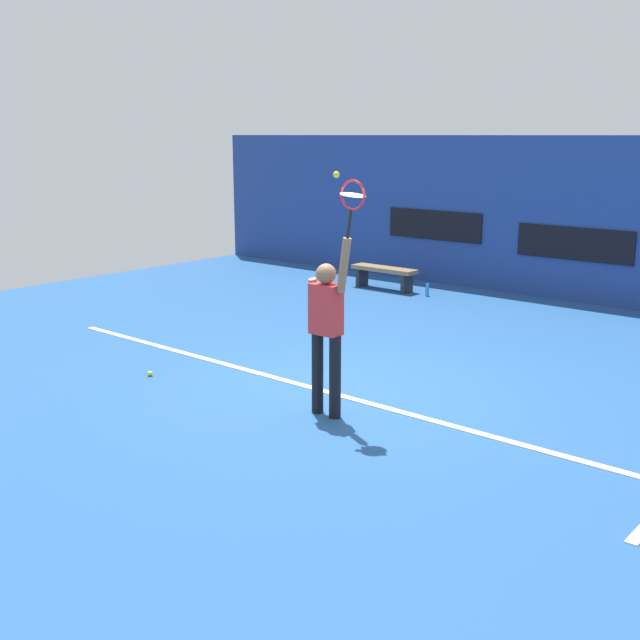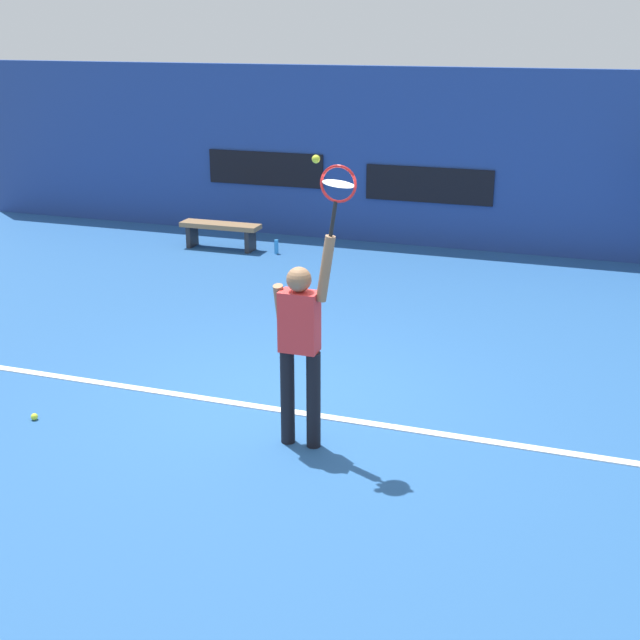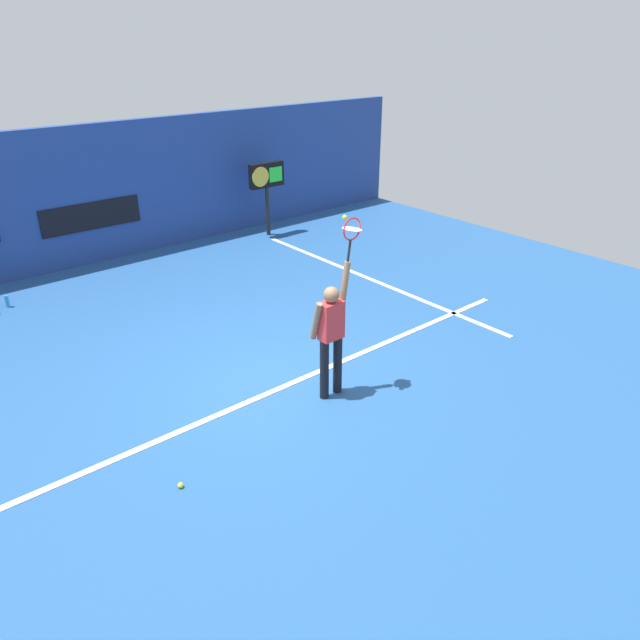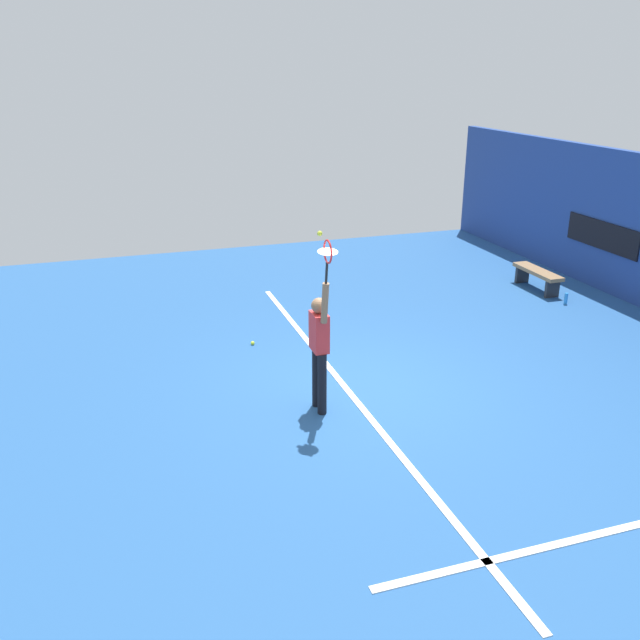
{
  "view_description": "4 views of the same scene",
  "coord_description": "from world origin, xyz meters",
  "px_view_note": "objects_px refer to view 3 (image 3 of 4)",
  "views": [
    {
      "loc": [
        5.7,
        -7.09,
        3.02
      ],
      "look_at": [
        0.34,
        -0.82,
        1.06
      ],
      "focal_mm": 43.94,
      "sensor_mm": 36.0,
      "label": 1
    },
    {
      "loc": [
        2.84,
        -7.3,
        3.64
      ],
      "look_at": [
        0.57,
        -0.66,
        1.17
      ],
      "focal_mm": 46.97,
      "sensor_mm": 36.0,
      "label": 2
    },
    {
      "loc": [
        -4.44,
        -6.4,
        4.79
      ],
      "look_at": [
        0.36,
        -0.69,
        1.17
      ],
      "focal_mm": 33.72,
      "sensor_mm": 36.0,
      "label": 3
    },
    {
      "loc": [
        8.65,
        -3.53,
        4.64
      ],
      "look_at": [
        0.15,
        -0.73,
        1.26
      ],
      "focal_mm": 37.93,
      "sensor_mm": 36.0,
      "label": 4
    }
  ],
  "objects_px": {
    "tennis_player": "(331,332)",
    "water_bottle": "(7,301)",
    "tennis_ball": "(345,218)",
    "scoreboard_clock": "(267,179)",
    "spare_ball": "(180,485)",
    "tennis_racket": "(352,232)"
  },
  "relations": [
    {
      "from": "tennis_player",
      "to": "tennis_ball",
      "type": "relative_size",
      "value": 29.27
    },
    {
      "from": "spare_ball",
      "to": "tennis_racket",
      "type": "bearing_deg",
      "value": 7.25
    },
    {
      "from": "tennis_player",
      "to": "spare_ball",
      "type": "xyz_separation_m",
      "value": [
        -2.63,
        -0.38,
        -0.98
      ]
    },
    {
      "from": "water_bottle",
      "to": "scoreboard_clock",
      "type": "bearing_deg",
      "value": 4.09
    },
    {
      "from": "water_bottle",
      "to": "tennis_racket",
      "type": "bearing_deg",
      "value": -63.85
    },
    {
      "from": "tennis_ball",
      "to": "spare_ball",
      "type": "distance_m",
      "value": 3.83
    },
    {
      "from": "tennis_player",
      "to": "spare_ball",
      "type": "height_order",
      "value": "tennis_player"
    },
    {
      "from": "tennis_racket",
      "to": "scoreboard_clock",
      "type": "height_order",
      "value": "tennis_racket"
    },
    {
      "from": "tennis_ball",
      "to": "scoreboard_clock",
      "type": "distance_m",
      "value": 7.73
    },
    {
      "from": "water_bottle",
      "to": "tennis_player",
      "type": "bearing_deg",
      "value": -66.4
    },
    {
      "from": "scoreboard_clock",
      "to": "spare_ball",
      "type": "bearing_deg",
      "value": -131.76
    },
    {
      "from": "scoreboard_clock",
      "to": "water_bottle",
      "type": "bearing_deg",
      "value": -175.91
    },
    {
      "from": "scoreboard_clock",
      "to": "spare_ball",
      "type": "distance_m",
      "value": 9.62
    },
    {
      "from": "scoreboard_clock",
      "to": "water_bottle",
      "type": "distance_m",
      "value": 6.59
    },
    {
      "from": "tennis_player",
      "to": "tennis_ball",
      "type": "distance_m",
      "value": 1.62
    },
    {
      "from": "water_bottle",
      "to": "spare_ball",
      "type": "relative_size",
      "value": 3.53
    },
    {
      "from": "spare_ball",
      "to": "scoreboard_clock",
      "type": "bearing_deg",
      "value": 48.24
    },
    {
      "from": "tennis_ball",
      "to": "water_bottle",
      "type": "distance_m",
      "value": 7.38
    },
    {
      "from": "tennis_player",
      "to": "water_bottle",
      "type": "height_order",
      "value": "tennis_player"
    },
    {
      "from": "tennis_ball",
      "to": "spare_ball",
      "type": "relative_size",
      "value": 1.0
    },
    {
      "from": "tennis_ball",
      "to": "scoreboard_clock",
      "type": "relative_size",
      "value": 0.04
    },
    {
      "from": "tennis_ball",
      "to": "water_bottle",
      "type": "relative_size",
      "value": 0.28
    }
  ]
}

